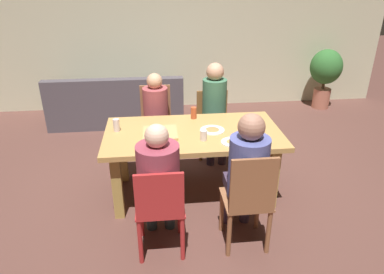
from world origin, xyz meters
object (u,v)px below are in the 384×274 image
person_3 (215,104)px  pizza_box_0 (160,133)px  chair_2 (249,199)px  drinking_glass_2 (116,125)px  chair_1 (160,207)px  plate_2 (212,130)px  chair_0 (156,120)px  person_1 (159,177)px  plate_0 (233,142)px  drinking_glass_0 (194,113)px  chair_3 (213,119)px  dining_table (193,141)px  person_2 (247,169)px  person_0 (156,113)px  couch (117,106)px  plate_1 (250,123)px  drinking_glass_1 (204,135)px  potted_plant (325,71)px  drinking_glass_3 (157,144)px

person_3 → pizza_box_0: 1.13m
chair_2 → drinking_glass_2: size_ratio=7.27×
chair_1 → plate_2: chair_1 is taller
chair_0 → person_1: person_1 is taller
pizza_box_0 → plate_0: size_ratio=1.53×
person_1 → drinking_glass_0: 1.25m
chair_0 → plate_2: (0.59, -0.90, 0.23)m
chair_3 → person_1: bearing=-113.1°
dining_table → person_2: 0.89m
person_0 → dining_table: bearing=-63.0°
dining_table → chair_1: 1.02m
chair_3 → couch: 1.85m
chair_0 → drinking_glass_0: 0.74m
chair_0 → plate_1: 1.30m
person_0 → person_2: size_ratio=0.93×
person_3 → plate_0: 1.15m
person_0 → couch: person_0 is taller
person_3 → person_0: bearing=-173.0°
drinking_glass_1 → potted_plant: 3.74m
drinking_glass_2 → potted_plant: potted_plant is taller
dining_table → couch: 2.42m
drinking_glass_3 → couch: (-0.63, 2.56, -0.53)m
chair_1 → chair_3: (0.75, 1.89, -0.01)m
person_3 → couch: person_3 is taller
chair_0 → couch: bearing=116.2°
person_2 → pizza_box_0: bearing=133.2°
person_1 → drinking_glass_1: (0.46, 0.59, 0.09)m
drinking_glass_3 → person_3: bearing=58.5°
pizza_box_0 → person_0: bearing=92.5°
dining_table → person_2: (0.37, -0.80, 0.10)m
pizza_box_0 → drinking_glass_0: drinking_glass_0 is taller
person_1 → chair_2: bearing=-10.0°
person_1 → drinking_glass_3: size_ratio=9.54×
dining_table → drinking_glass_3: (-0.38, -0.39, 0.17)m
potted_plant → person_1: bearing=-132.5°
person_2 → chair_2: bearing=-90.0°
person_0 → plate_2: (0.59, -0.74, 0.08)m
plate_1 → potted_plant: 3.08m
person_0 → plate_0: 1.29m
person_1 → potted_plant: bearing=47.5°
chair_3 → drinking_glass_0: drinking_glass_0 is taller
person_2 → drinking_glass_2: person_2 is taller
person_1 → plate_2: 1.00m
dining_table → pizza_box_0: bearing=-174.1°
chair_3 → drinking_glass_3: 1.58m
chair_1 → person_3: bearing=66.9°
chair_2 → drinking_glass_0: bearing=104.1°
chair_0 → plate_1: (1.04, -0.75, 0.23)m
person_0 → plate_1: 1.20m
person_3 → drinking_glass_1: (-0.29, -1.06, 0.06)m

